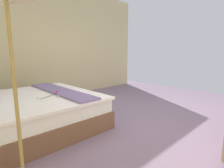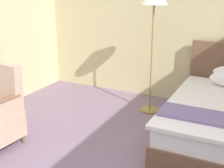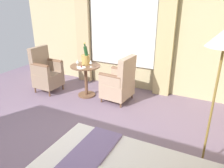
% 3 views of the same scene
% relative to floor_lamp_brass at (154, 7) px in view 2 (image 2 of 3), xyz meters
% --- Properties ---
extents(wall_headboard_side, '(5.50, 0.12, 3.08)m').
position_rel_floor_lamp_brass_xyz_m(wall_headboard_side, '(0.52, 0.71, -0.02)').
color(wall_headboard_side, '#CABD8A').
rests_on(wall_headboard_side, ground).
extents(floor_lamp_brass, '(0.39, 0.39, 1.81)m').
position_rel_floor_lamp_brass_xyz_m(floor_lamp_brass, '(0.00, 0.00, 0.00)').
color(floor_lamp_brass, olive).
rests_on(floor_lamp_brass, ground).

